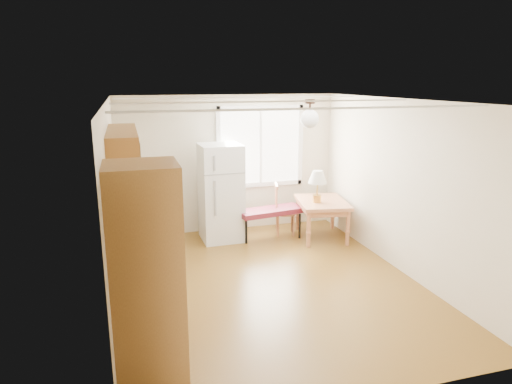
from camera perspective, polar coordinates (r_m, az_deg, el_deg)
name	(u,v)px	position (r m, az deg, el deg)	size (l,w,h in m)	color
room_shell	(270,196)	(6.05, 1.78, -0.54)	(4.60, 5.60, 2.62)	#513310
kitchen_run	(141,256)	(5.30, -14.16, -7.73)	(0.65, 3.40, 2.20)	brown
window_unit	(260,147)	(8.49, 0.55, 5.70)	(1.64, 0.05, 1.51)	white
pendant_light	(310,118)	(6.50, 6.72, 9.20)	(0.26, 0.26, 0.40)	black
refrigerator	(221,193)	(7.95, -4.41, -0.07)	(0.72, 0.74, 1.69)	silver
bench	(271,212)	(8.07, 1.85, -2.52)	(1.23, 0.62, 0.54)	#5B1523
dining_table	(322,206)	(8.16, 8.25, -1.76)	(0.99, 1.21, 0.68)	#A4633F
chair	(281,206)	(8.25, 3.09, -1.81)	(0.44, 0.43, 0.93)	#A4633F
table_lamp	(318,179)	(7.92, 7.70, 1.56)	(0.32, 0.32, 0.56)	#BC923C
coffee_maker	(142,257)	(4.72, -14.09, -7.87)	(0.21, 0.26, 0.38)	black
kettle	(133,249)	(5.07, -15.16, -6.85)	(0.13, 0.13, 0.25)	red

